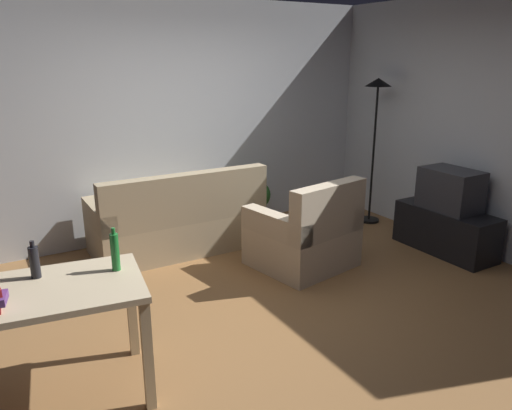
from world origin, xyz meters
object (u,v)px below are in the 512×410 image
(potted_plant, at_px, (256,199))
(torchiere_lamp, at_px, (376,111))
(armchair, at_px, (306,236))
(couch, at_px, (179,223))
(tv_stand, at_px, (445,230))
(desk, at_px, (40,306))
(bottle_green, at_px, (115,251))
(bottle_dark, at_px, (35,262))
(tv, at_px, (451,190))

(potted_plant, bearing_deg, torchiere_lamp, -25.53)
(potted_plant, relative_size, armchair, 0.55)
(couch, distance_m, potted_plant, 1.21)
(torchiere_lamp, distance_m, armchair, 2.04)
(tv_stand, distance_m, desk, 4.17)
(couch, bearing_deg, torchiere_lamp, 172.65)
(potted_plant, bearing_deg, bottle_green, -136.49)
(torchiere_lamp, bearing_deg, desk, -158.71)
(tv_stand, relative_size, desk, 0.86)
(tv_stand, distance_m, armchair, 1.62)
(couch, distance_m, bottle_dark, 2.45)
(torchiere_lamp, bearing_deg, bottle_green, -156.72)
(tv, xyz_separation_m, potted_plant, (-1.33, 1.82, -0.37))
(couch, relative_size, torchiere_lamp, 1.00)
(tv_stand, xyz_separation_m, tv, (0.00, -0.00, 0.46))
(torchiere_lamp, relative_size, armchair, 1.75)
(armchair, bearing_deg, desk, 8.24)
(torchiere_lamp, bearing_deg, tv_stand, -90.00)
(tv_stand, height_order, bottle_dark, bottle_dark)
(tv, xyz_separation_m, bottle_dark, (-4.11, -0.25, 0.16))
(bottle_green, bearing_deg, tv, 5.99)
(tv, bearing_deg, bottle_dark, 93.42)
(torchiere_lamp, height_order, bottle_dark, torchiere_lamp)
(desk, height_order, bottle_green, bottle_green)
(tv, bearing_deg, tv_stand, 90.00)
(torchiere_lamp, distance_m, desk, 4.49)
(couch, height_order, tv, same)
(torchiere_lamp, height_order, desk, torchiere_lamp)
(tv, relative_size, bottle_green, 2.11)
(torchiere_lamp, xyz_separation_m, bottle_green, (-3.65, -1.57, -0.53))
(couch, height_order, potted_plant, couch)
(desk, relative_size, bottle_dark, 5.35)
(armchair, relative_size, bottle_dark, 4.31)
(tv, bearing_deg, armchair, 74.13)
(couch, xyz_separation_m, desk, (-1.63, -1.93, 0.34))
(couch, relative_size, tv_stand, 1.65)
(bottle_dark, bearing_deg, armchair, 15.09)
(tv_stand, bearing_deg, bottle_dark, 93.42)
(couch, bearing_deg, bottle_dark, 47.43)
(couch, relative_size, tv, 3.02)
(tv, xyz_separation_m, desk, (-4.13, -0.42, -0.05))
(bottle_green, bearing_deg, tv_stand, 6.00)
(tv, distance_m, bottle_green, 3.68)
(tv, height_order, bottle_green, bottle_green)
(couch, distance_m, tv, 2.95)
(tv, relative_size, bottle_dark, 2.50)
(desk, bearing_deg, bottle_green, 12.51)
(desk, height_order, bottle_dark, bottle_dark)
(desk, bearing_deg, tv, 13.85)
(torchiere_lamp, relative_size, desk, 1.41)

